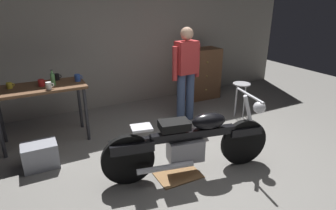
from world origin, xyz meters
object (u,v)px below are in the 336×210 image
person_standing (186,71)px  mug_yellow_tall (9,86)px  bottle (53,79)px  shop_stool (241,91)px  storage_bin (40,155)px  mug_white_ceramic (49,86)px  wooden_dresser (201,74)px  motorcycle (191,141)px  mug_red_diner (41,83)px  mug_black_matte (57,77)px  mug_blue_enamel (78,78)px

person_standing → mug_yellow_tall: (-2.74, 0.37, 0.02)m
mug_yellow_tall → bottle: bottle is taller
shop_stool → bottle: bearing=170.2°
storage_bin → mug_white_ceramic: size_ratio=3.84×
person_standing → mug_white_ceramic: bearing=-7.9°
storage_bin → bottle: size_ratio=1.83×
storage_bin → wooden_dresser: bearing=21.7°
motorcycle → shop_stool: (1.82, 1.18, 0.05)m
person_standing → mug_red_diner: 2.33m
mug_black_matte → mug_red_diner: (-0.25, -0.24, -0.00)m
shop_stool → mug_red_diner: mug_red_diner is taller
storage_bin → mug_white_ceramic: (0.27, 0.53, 0.78)m
motorcycle → bottle: bottle is taller
mug_red_diner → bottle: (0.16, -0.05, 0.05)m
wooden_dresser → mug_blue_enamel: (-2.71, -0.61, 0.41)m
shop_stool → mug_white_ceramic: (-3.25, 0.38, 0.45)m
person_standing → shop_stool: size_ratio=2.61×
mug_blue_enamel → mug_red_diner: 0.52m
motorcycle → wooden_dresser: (1.73, 2.39, 0.10)m
wooden_dresser → storage_bin: bearing=-158.3°
mug_black_matte → mug_red_diner: 0.34m
wooden_dresser → mug_red_diner: size_ratio=8.93×
mug_yellow_tall → person_standing: bearing=-7.6°
motorcycle → shop_stool: motorcycle is taller
motorcycle → mug_black_matte: bearing=133.1°
mug_black_matte → mug_red_diner: bearing=-136.4°
mug_yellow_tall → mug_red_diner: bearing=-11.6°
person_standing → mug_yellow_tall: person_standing is taller
person_standing → mug_blue_enamel: person_standing is taller
motorcycle → wooden_dresser: bearing=65.1°
wooden_dresser → mug_white_ceramic: wooden_dresser is taller
mug_black_matte → bottle: bearing=-107.3°
storage_bin → mug_black_matte: mug_black_matte is taller
mug_blue_enamel → mug_white_ceramic: size_ratio=1.07×
storage_bin → motorcycle: bearing=-31.2°
wooden_dresser → mug_black_matte: (-2.99, -0.38, 0.40)m
motorcycle → wooden_dresser: 2.96m
shop_stool → wooden_dresser: bearing=94.3°
shop_stool → wooden_dresser: 1.22m
person_standing → mug_red_diner: person_standing is taller
shop_stool → mug_blue_enamel: size_ratio=5.22×
mug_yellow_tall → storage_bin: bearing=-74.6°
motorcycle → mug_white_ceramic: (-1.43, 1.56, 0.50)m
mug_blue_enamel → mug_white_ceramic: (-0.44, -0.23, -0.00)m
mug_red_diner → mug_white_ceramic: (0.08, -0.22, 0.00)m
storage_bin → mug_blue_enamel: (0.71, 0.76, 0.79)m
mug_red_diner → bottle: size_ratio=0.51×
mug_yellow_tall → motorcycle: bearing=-44.0°
motorcycle → mug_white_ceramic: mug_white_ceramic is taller
person_standing → mug_blue_enamel: 1.82m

